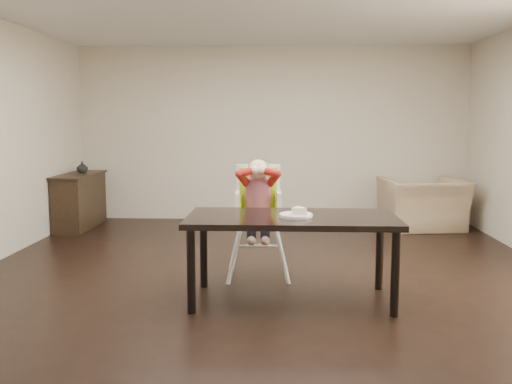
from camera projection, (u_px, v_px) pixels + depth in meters
ground at (264, 282)px, 5.55m from camera, size 7.00×7.00×0.00m
room_walls at (264, 89)px, 5.32m from camera, size 6.02×7.02×2.71m
dining_table at (292, 225)px, 4.90m from camera, size 1.80×0.90×0.75m
high_chair at (258, 194)px, 5.69m from camera, size 0.51×0.51×1.18m
plate at (297, 214)px, 4.84m from camera, size 0.37×0.37×0.08m
armchair at (424, 196)px, 8.16m from camera, size 1.20×0.86×0.98m
sideboard at (80, 201)px, 8.31m from camera, size 0.44×1.26×0.79m
vase at (82, 167)px, 8.40m from camera, size 0.20×0.21×0.16m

